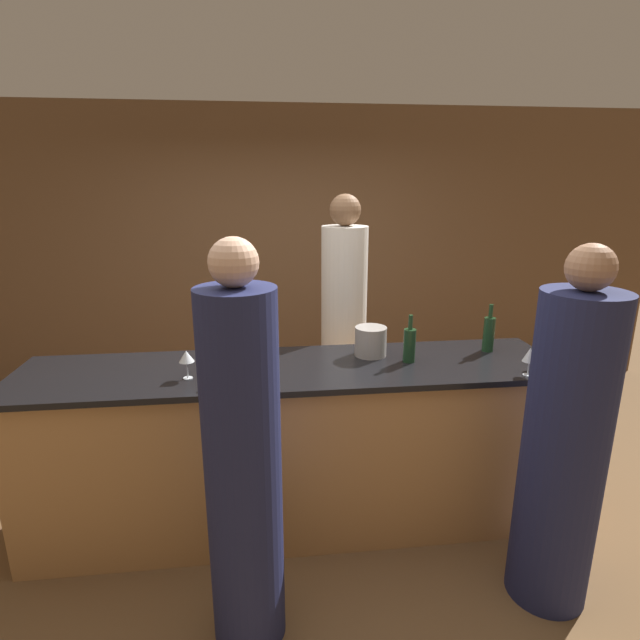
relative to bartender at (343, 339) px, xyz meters
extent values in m
plane|color=brown|center=(-0.44, -0.80, -0.95)|extent=(14.00, 14.00, 0.00)
cube|color=brown|center=(-0.44, 1.40, 0.45)|extent=(8.00, 0.06, 2.80)
cube|color=#B27F4C|center=(-0.44, -0.80, -0.44)|extent=(3.13, 0.67, 1.02)
cube|color=black|center=(-0.44, -0.80, 0.09)|extent=(3.19, 0.73, 0.04)
cylinder|color=silver|center=(0.00, 0.00, -0.05)|extent=(0.34, 0.34, 1.80)
sphere|color=brown|center=(0.00, 0.00, 0.96)|extent=(0.22, 0.22, 0.22)
cylinder|color=#1E234C|center=(-0.71, -1.58, -0.10)|extent=(0.34, 0.34, 1.70)
sphere|color=tan|center=(-0.71, -1.58, 0.85)|extent=(0.20, 0.20, 0.20)
cylinder|color=#1E234C|center=(0.84, -1.53, -0.14)|extent=(0.40, 0.40, 1.63)
sphere|color=#A37556|center=(0.84, -1.53, 0.79)|extent=(0.22, 0.22, 0.22)
cylinder|color=#19381E|center=(0.26, -0.80, 0.20)|extent=(0.07, 0.07, 0.20)
cylinder|color=#19381E|center=(0.26, -0.80, 0.35)|extent=(0.03, 0.03, 0.09)
cylinder|color=#19381E|center=(0.82, -0.67, 0.21)|extent=(0.07, 0.07, 0.22)
cylinder|color=#19381E|center=(0.82, -0.67, 0.37)|extent=(0.03, 0.03, 0.09)
cylinder|color=#9E9993|center=(0.06, -0.66, 0.19)|extent=(0.20, 0.20, 0.18)
cylinder|color=silver|center=(-0.63, -0.78, 0.11)|extent=(0.05, 0.05, 0.00)
cylinder|color=silver|center=(-0.63, -0.78, 0.15)|extent=(0.01, 0.01, 0.08)
cone|color=silver|center=(-0.63, -0.78, 0.23)|extent=(0.08, 0.08, 0.07)
cylinder|color=silver|center=(-0.83, -1.02, 0.11)|extent=(0.05, 0.05, 0.00)
cylinder|color=silver|center=(-0.83, -1.02, 0.15)|extent=(0.01, 0.01, 0.09)
cone|color=silver|center=(-0.83, -1.02, 0.23)|extent=(0.08, 0.08, 0.06)
cylinder|color=silver|center=(0.97, -1.00, 0.11)|extent=(0.05, 0.05, 0.00)
cylinder|color=silver|center=(0.97, -1.00, 0.15)|extent=(0.01, 0.01, 0.09)
cone|color=silver|center=(0.97, -1.00, 0.23)|extent=(0.07, 0.07, 0.06)
cylinder|color=silver|center=(-1.02, -0.91, 0.11)|extent=(0.05, 0.05, 0.00)
cylinder|color=silver|center=(-1.02, -0.91, 0.16)|extent=(0.01, 0.01, 0.09)
cone|color=silver|center=(-1.02, -0.91, 0.23)|extent=(0.08, 0.08, 0.06)
cylinder|color=silver|center=(0.86, -1.09, 0.11)|extent=(0.05, 0.05, 0.00)
cylinder|color=silver|center=(0.86, -1.09, 0.15)|extent=(0.01, 0.01, 0.08)
cone|color=silver|center=(0.86, -1.09, 0.23)|extent=(0.08, 0.08, 0.08)
camera|label=1|loc=(-0.60, -3.55, 1.16)|focal=28.00mm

